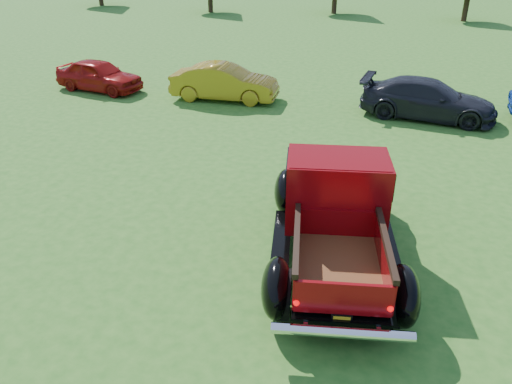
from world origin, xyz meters
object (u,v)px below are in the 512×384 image
at_px(pickup_truck, 335,206).
at_px(show_car_yellow, 225,82).
at_px(show_car_grey, 428,99).
at_px(show_car_red, 99,75).

distance_m(pickup_truck, show_car_yellow, 9.91).
distance_m(pickup_truck, show_car_grey, 8.63).
xyz_separation_m(pickup_truck, show_car_yellow, (-5.25, 8.40, -0.27)).
relative_size(pickup_truck, show_car_yellow, 1.41).
bearing_deg(show_car_yellow, show_car_red, 89.12).
relative_size(pickup_truck, show_car_red, 1.58).
height_order(pickup_truck, show_car_yellow, pickup_truck).
distance_m(pickup_truck, show_car_red, 13.10).
height_order(pickup_truck, show_car_red, pickup_truck).
bearing_deg(pickup_truck, show_car_yellow, 110.81).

